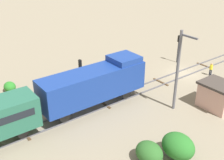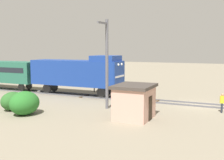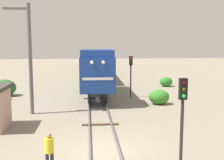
% 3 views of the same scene
% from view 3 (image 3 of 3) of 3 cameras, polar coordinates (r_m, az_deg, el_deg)
% --- Properties ---
extents(ground_plane, '(154.05, 154.05, 0.00)m').
position_cam_3_polar(ground_plane, '(14.58, -1.63, -14.04)').
color(ground_plane, gray).
extents(railway_track, '(2.40, 102.70, 0.16)m').
position_cam_3_polar(railway_track, '(14.55, -1.63, -13.77)').
color(railway_track, '#595960').
rests_on(railway_track, ground).
extents(locomotive, '(2.90, 11.60, 4.60)m').
position_cam_3_polar(locomotive, '(27.47, -3.31, 2.25)').
color(locomotive, navy).
rests_on(locomotive, railway_track).
extents(passenger_car_leading, '(2.84, 14.00, 3.66)m').
position_cam_3_polar(passenger_car_leading, '(40.77, -3.85, 3.70)').
color(passenger_car_leading, '#26604C').
rests_on(passenger_car_leading, railway_track).
extents(passenger_car_trailing, '(2.84, 14.00, 3.66)m').
position_cam_3_polar(passenger_car_trailing, '(55.35, -4.14, 4.77)').
color(passenger_car_trailing, maroon).
rests_on(passenger_car_trailing, railway_track).
extents(traffic_signal_near, '(0.32, 0.34, 3.91)m').
position_cam_3_polar(traffic_signal_near, '(12.24, 14.14, -5.14)').
color(traffic_signal_near, '#262628').
rests_on(traffic_signal_near, ground).
extents(traffic_signal_mid, '(0.32, 0.34, 4.04)m').
position_cam_3_polar(traffic_signal_mid, '(27.38, 3.84, 2.31)').
color(traffic_signal_mid, '#262628').
rests_on(traffic_signal_mid, ground).
extents(worker_near_track, '(0.38, 0.38, 1.70)m').
position_cam_3_polar(worker_near_track, '(12.27, -12.62, -13.55)').
color(worker_near_track, '#262B38').
rests_on(worker_near_track, ground).
extents(catenary_mast, '(1.94, 0.28, 8.18)m').
position_cam_3_polar(catenary_mast, '(21.61, -16.45, 4.60)').
color(catenary_mast, '#595960').
rests_on(catenary_mast, ground).
extents(bush_near, '(1.77, 1.45, 1.29)m').
position_cam_3_polar(bush_near, '(24.81, 9.54, -3.42)').
color(bush_near, '#367D26').
rests_on(bush_near, ground).
extents(bush_far, '(1.58, 1.29, 1.15)m').
position_cam_3_polar(bush_far, '(34.84, 10.92, -0.35)').
color(bush_far, '#297926').
rests_on(bush_far, ground).
extents(bush_back, '(2.30, 1.88, 1.67)m').
position_cam_3_polar(bush_back, '(30.17, -21.02, -1.47)').
color(bush_back, '#2A5D26').
rests_on(bush_back, ground).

